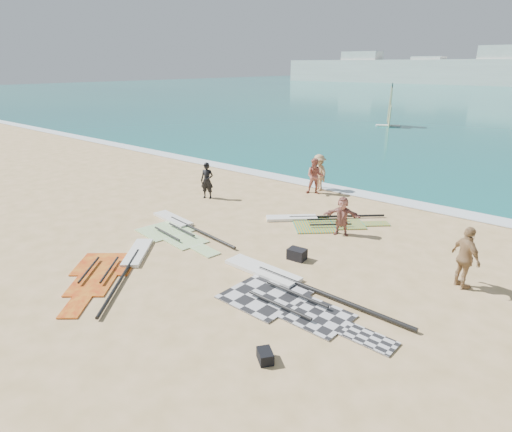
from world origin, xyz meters
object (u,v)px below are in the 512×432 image
Objects in this scene: rig_grey at (284,290)px; beachgoer_mid at (319,173)px; beachgoer_right at (342,216)px; beachgoer_left at (315,176)px; rig_red at (116,266)px; gear_bag_far at (265,356)px; rig_orange at (317,221)px; beachgoer_back at (466,258)px; rig_green at (177,229)px; person_wetsuit at (207,181)px; gear_bag_near at (297,254)px.

beachgoer_mid is at bearing 118.49° from rig_grey.
beachgoer_left is at bearing 109.68° from beachgoer_right.
gear_bag_far is (6.82, -0.53, 0.09)m from rig_red.
beachgoer_mid reaches higher than rig_orange.
rig_grey is 3.33× the size of beachgoer_mid.
rig_grey is at bearing 79.69° from beachgoer_back.
rig_grey is 1.20× the size of rig_green.
rig_grey is at bearing 73.23° from rig_red.
beachgoer_back is at bearing -7.20° from beachgoer_mid.
rig_grey is 14.50× the size of gear_bag_far.
person_wetsuit is 0.93× the size of beachgoer_back.
rig_green is at bearing -70.99° from beachgoer_mid.
beachgoer_mid is at bearing 117.40° from gear_bag_near.
gear_bag_far reaches higher than rig_red.
rig_orange is (-2.46, 5.71, -0.00)m from rig_grey.
rig_red is at bearing -63.24° from beachgoer_mid.
beachgoer_back is (3.97, 3.70, 0.93)m from rig_grey.
gear_bag_far is at bearing -95.99° from beachgoer_right.
gear_bag_far is at bearing -62.74° from gear_bag_near.
rig_orange is at bearing 112.02° from gear_bag_near.
rig_red is at bearing -134.06° from gear_bag_near.
gear_bag_far is at bearing -19.12° from rig_green.
beachgoer_mid reaches higher than rig_red.
beachgoer_mid is at bearing 106.81° from beachgoer_right.
rig_grey is at bearing -110.09° from rig_orange.
gear_bag_near is 8.25m from beachgoer_left.
person_wetsuit reaches higher than rig_red.
rig_grey is at bearing -3.03° from rig_green.
beachgoer_right is (-0.98, 5.16, 0.73)m from rig_grey.
beachgoer_left is at bearing 118.37° from gear_bag_near.
beachgoer_right is (-2.53, 8.00, 0.65)m from gear_bag_far.
beachgoer_back is at bearing 44.47° from rig_grey.
gear_bag_near is 5.56m from gear_bag_far.
beachgoer_left is at bearing 4.29° from beachgoer_back.
beachgoer_mid reaches higher than rig_grey.
rig_grey is 3.57× the size of person_wetsuit.
beachgoer_back is at bearing 69.68° from gear_bag_far.
beachgoer_mid is at bearing 29.55° from person_wetsuit.
rig_grey is 5.30m from beachgoer_right.
gear_bag_near is at bearing 16.92° from rig_green.
rig_green is 1.10× the size of rig_red.
rig_grey is 5.76m from rig_red.
rig_grey is at bearing 118.53° from gear_bag_far.
person_wetsuit reaches higher than beachgoer_right.
beachgoer_left is at bearing -46.68° from beachgoer_mid.
rig_orange is at bearing 136.02° from beachgoer_right.
gear_bag_far is at bearing -108.30° from rig_orange.
beachgoer_right is at bearing -22.04° from beachgoer_mid.
beachgoer_back is at bearing -30.76° from person_wetsuit.
beachgoer_mid reaches higher than person_wetsuit.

